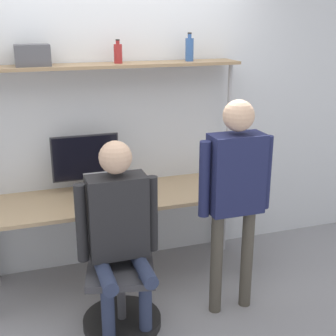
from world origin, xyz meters
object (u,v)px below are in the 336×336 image
at_px(bottle_blue, 189,49).
at_px(person_standing, 235,183).
at_px(person_seated, 119,223).
at_px(storage_box, 32,55).
at_px(office_chair, 121,288).
at_px(bottle_red, 118,53).
at_px(monitor, 86,161).
at_px(laptop, 107,195).
at_px(cell_phone, 140,201).

bearing_deg(bottle_blue, person_standing, -88.54).
xyz_separation_m(person_seated, bottle_blue, (0.81, 0.83, 1.06)).
relative_size(person_seated, storage_box, 5.41).
xyz_separation_m(office_chair, storage_box, (-0.43, 0.79, 1.57)).
height_order(person_seated, bottle_red, bottle_red).
distance_m(office_chair, bottle_blue, 1.94).
bearing_deg(monitor, person_seated, -84.30).
bearing_deg(person_standing, storage_box, 145.04).
height_order(laptop, cell_phone, laptop).
height_order(laptop, storage_box, storage_box).
distance_m(person_seated, storage_box, 1.40).
height_order(person_seated, storage_box, storage_box).
xyz_separation_m(monitor, storage_box, (-0.34, 0.01, 0.84)).
bearing_deg(bottle_blue, monitor, -179.24).
height_order(bottle_blue, bottle_red, bottle_blue).
distance_m(office_chair, storage_box, 1.81).
bearing_deg(storage_box, laptop, -32.55).
height_order(person_standing, bottle_red, bottle_red).
distance_m(laptop, person_standing, 1.01).
height_order(cell_phone, person_seated, person_seated).
height_order(laptop, office_chair, laptop).
distance_m(laptop, cell_phone, 0.26).
relative_size(monitor, person_seated, 0.40).
bearing_deg(storage_box, cell_phone, -26.24).
xyz_separation_m(monitor, person_seated, (0.08, -0.82, -0.20)).
height_order(cell_phone, office_chair, office_chair).
bearing_deg(cell_phone, monitor, 137.20).
relative_size(person_standing, bottle_red, 8.81).
relative_size(office_chair, bottle_red, 5.04).
relative_size(cell_phone, bottle_blue, 0.66).
height_order(laptop, person_seated, person_seated).
distance_m(monitor, office_chair, 1.07).
bearing_deg(cell_phone, bottle_blue, 33.35).
bearing_deg(bottle_red, bottle_blue, 0.00).
bearing_deg(office_chair, cell_phone, 58.43).
bearing_deg(monitor, bottle_blue, 0.76).
distance_m(monitor, bottle_red, 0.89).
bearing_deg(laptop, cell_phone, -12.81).
bearing_deg(person_standing, person_seated, 177.00).
relative_size(laptop, office_chair, 0.37).
distance_m(monitor, bottle_blue, 1.24).
bearing_deg(cell_phone, office_chair, -121.57).
bearing_deg(office_chair, monitor, 96.72).
height_order(office_chair, bottle_red, bottle_red).
bearing_deg(person_seated, storage_box, 116.97).
xyz_separation_m(person_standing, storage_box, (-1.25, 0.88, 0.84)).
bearing_deg(bottle_blue, bottle_red, 180.00).
relative_size(monitor, storage_box, 2.15).
relative_size(office_chair, person_seated, 0.67).
distance_m(cell_phone, person_seated, 0.56).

